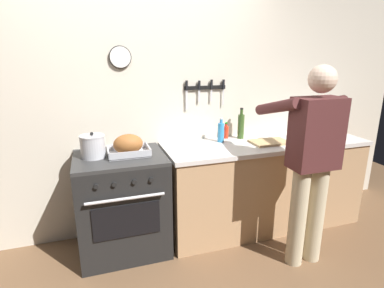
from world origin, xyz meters
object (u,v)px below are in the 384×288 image
at_px(stove, 123,204).
at_px(bottle_hot_sauce, 226,132).
at_px(roasting_pan, 128,146).
at_px(bottle_dish_soap, 221,132).
at_px(bottle_olive_oil, 241,126).
at_px(stock_pot, 93,146).
at_px(cutting_board, 270,142).
at_px(person_cook, 312,156).

relative_size(stove, bottle_hot_sauce, 5.45).
bearing_deg(roasting_pan, bottle_dish_soap, 8.44).
xyz_separation_m(stove, bottle_olive_oil, (1.24, 0.20, 0.58)).
distance_m(stove, stock_pot, 0.58).
xyz_separation_m(stove, cutting_board, (1.43, -0.05, 0.46)).
bearing_deg(person_cook, cutting_board, 4.42).
distance_m(stock_pot, bottle_olive_oil, 1.45).
bearing_deg(bottle_hot_sauce, bottle_dish_soap, -132.88).
bearing_deg(cutting_board, stock_pot, 177.12).
xyz_separation_m(bottle_dish_soap, bottle_hot_sauce, (0.10, 0.11, -0.03)).
height_order(cutting_board, bottle_olive_oil, bottle_olive_oil).
distance_m(bottle_hot_sauce, bottle_olive_oil, 0.16).
bearing_deg(bottle_olive_oil, cutting_board, -52.52).
bearing_deg(bottle_olive_oil, bottle_dish_soap, -166.73).
distance_m(bottle_dish_soap, bottle_hot_sauce, 0.16).
relative_size(stove, stock_pot, 4.14).
relative_size(person_cook, cutting_board, 4.61).
distance_m(roasting_pan, cutting_board, 1.35).
bearing_deg(bottle_dish_soap, roasting_pan, -171.56).
xyz_separation_m(roasting_pan, bottle_hot_sauce, (1.02, 0.25, -0.01)).
relative_size(person_cook, stock_pot, 7.64).
bearing_deg(cutting_board, bottle_hot_sauce, 137.55).
height_order(stove, person_cook, person_cook).
xyz_separation_m(bottle_hot_sauce, bottle_olive_oil, (0.14, -0.05, 0.06)).
bearing_deg(bottle_olive_oil, bottle_hot_sauce, 158.81).
relative_size(stove, bottle_olive_oil, 2.87).
height_order(roasting_pan, stock_pot, stock_pot).
bearing_deg(person_cook, stove, 68.82).
xyz_separation_m(person_cook, cutting_board, (-0.02, 0.59, -0.04)).
bearing_deg(bottle_dish_soap, cutting_board, -23.63).
xyz_separation_m(stove, stock_pot, (-0.21, 0.03, 0.54)).
height_order(cutting_board, bottle_dish_soap, bottle_dish_soap).
height_order(bottle_hot_sauce, bottle_olive_oil, bottle_olive_oil).
relative_size(bottle_hot_sauce, bottle_olive_oil, 0.53).
bearing_deg(cutting_board, stove, 177.92).
relative_size(stove, person_cook, 0.54).
bearing_deg(stove, bottle_dish_soap, 7.94).
relative_size(person_cook, roasting_pan, 4.72).
height_order(person_cook, stock_pot, person_cook).
distance_m(person_cook, stock_pot, 1.78).
bearing_deg(stock_pot, cutting_board, -2.88).
xyz_separation_m(roasting_pan, stock_pot, (-0.29, 0.03, 0.01)).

